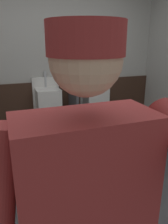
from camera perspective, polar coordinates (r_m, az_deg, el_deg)
The scene contains 7 objects.
ground_plane at distance 2.44m, azimuth 1.89°, elevation -26.12°, with size 4.04×4.04×0.04m, color #4C4C51.
wall_back at distance 3.48m, azimuth -9.19°, elevation 12.04°, with size 4.04×0.12×2.66m, color #B2B2AD.
wainscot_band_back at distance 3.58m, azimuth -8.32°, elevation -0.81°, with size 3.44×0.03×1.08m, color #382319.
urinal_left at distance 3.36m, azimuth -9.17°, elevation 2.17°, with size 0.40×0.34×1.24m.
urinal_middle at distance 3.57m, azimuth 2.71°, elevation 3.33°, with size 0.40×0.34×1.24m.
privacy_divider_panel at distance 3.34m, azimuth -2.74°, elevation 5.35°, with size 0.04×0.40×0.90m, color #4C4C51.
person at distance 0.94m, azimuth 0.53°, elevation -25.67°, with size 0.70×0.60×1.73m.
Camera 1 is at (-0.67, -1.62, 1.68)m, focal length 35.85 mm.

